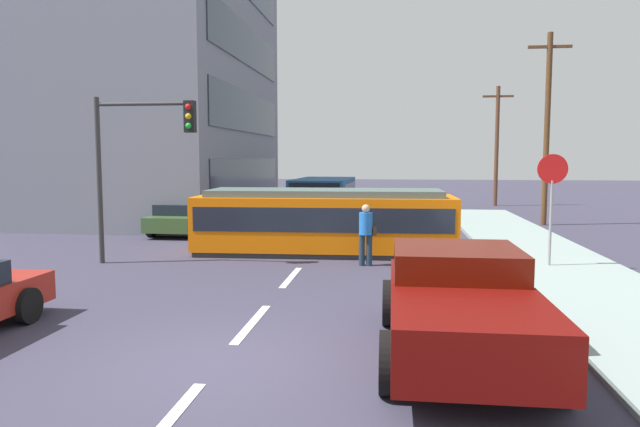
{
  "coord_description": "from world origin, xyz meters",
  "views": [
    {
      "loc": [
        2.45,
        -7.83,
        2.94
      ],
      "look_at": [
        0.24,
        9.73,
        1.22
      ],
      "focal_mm": 32.65,
      "sensor_mm": 36.0,
      "label": 1
    }
  ],
  "objects": [
    {
      "name": "ground_plane",
      "position": [
        0.0,
        10.0,
        0.0
      ],
      "size": [
        120.0,
        120.0,
        0.0
      ],
      "primitive_type": "plane",
      "color": "#373446"
    },
    {
      "name": "sidewalk_curb_right",
      "position": [
        6.8,
        6.0,
        0.07
      ],
      "size": [
        3.2,
        36.0,
        0.14
      ],
      "primitive_type": "cube",
      "color": "#8C9E99",
      "rests_on": "ground"
    },
    {
      "name": "lane_stripe_0",
      "position": [
        0.0,
        -2.0,
        0.01
      ],
      "size": [
        0.16,
        2.4,
        0.01
      ],
      "primitive_type": "cube",
      "color": "silver",
      "rests_on": "ground"
    },
    {
      "name": "lane_stripe_1",
      "position": [
        0.0,
        2.0,
        0.01
      ],
      "size": [
        0.16,
        2.4,
        0.01
      ],
      "primitive_type": "cube",
      "color": "silver",
      "rests_on": "ground"
    },
    {
      "name": "lane_stripe_2",
      "position": [
        0.0,
        6.0,
        0.01
      ],
      "size": [
        0.16,
        2.4,
        0.01
      ],
      "primitive_type": "cube",
      "color": "silver",
      "rests_on": "ground"
    },
    {
      "name": "lane_stripe_3",
      "position": [
        0.0,
        15.77,
        0.01
      ],
      "size": [
        0.16,
        2.4,
        0.01
      ],
      "primitive_type": "cube",
      "color": "silver",
      "rests_on": "ground"
    },
    {
      "name": "lane_stripe_4",
      "position": [
        0.0,
        21.77,
        0.01
      ],
      "size": [
        0.16,
        2.4,
        0.01
      ],
      "primitive_type": "cube",
      "color": "silver",
      "rests_on": "ground"
    },
    {
      "name": "corner_building",
      "position": [
        -13.36,
        20.17,
        6.4
      ],
      "size": [
        17.59,
        14.66,
        12.8
      ],
      "color": "slate",
      "rests_on": "ground"
    },
    {
      "name": "streetcar_tram",
      "position": [
        0.39,
        9.77,
        1.01
      ],
      "size": [
        7.91,
        2.8,
        1.96
      ],
      "color": "orange",
      "rests_on": "ground"
    },
    {
      "name": "city_bus",
      "position": [
        -0.85,
        19.71,
        1.1
      ],
      "size": [
        2.69,
        5.5,
        1.92
      ],
      "color": "#215490",
      "rests_on": "ground"
    },
    {
      "name": "pedestrian_crossing",
      "position": [
        1.74,
        7.8,
        0.94
      ],
      "size": [
        0.47,
        0.36,
        1.67
      ],
      "color": "#1D2F40",
      "rests_on": "ground"
    },
    {
      "name": "pickup_truck_parked",
      "position": [
        3.44,
        0.75,
        0.8
      ],
      "size": [
        2.29,
        5.01,
        1.55
      ],
      "color": "#5A0906",
      "rests_on": "ground"
    },
    {
      "name": "parked_sedan_mid",
      "position": [
        -5.49,
        13.74,
        0.62
      ],
      "size": [
        2.04,
        4.26,
        1.19
      ],
      "color": "#35552A",
      "rests_on": "ground"
    },
    {
      "name": "parked_sedan_far",
      "position": [
        -5.77,
        19.96,
        0.62
      ],
      "size": [
        2.17,
        4.06,
        1.19
      ],
      "color": "maroon",
      "rests_on": "ground"
    },
    {
      "name": "stop_sign",
      "position": [
        6.51,
        7.72,
        2.19
      ],
      "size": [
        0.76,
        0.07,
        2.88
      ],
      "color": "gray",
      "rests_on": "sidewalk_curb_right"
    },
    {
      "name": "traffic_light_mast",
      "position": [
        -4.41,
        7.27,
        3.22
      ],
      "size": [
        2.84,
        0.33,
        4.56
      ],
      "color": "#333333",
      "rests_on": "ground"
    },
    {
      "name": "utility_pole_mid",
      "position": [
        8.97,
        18.31,
        4.28
      ],
      "size": [
        1.8,
        0.24,
        8.19
      ],
      "color": "brown",
      "rests_on": "ground"
    },
    {
      "name": "utility_pole_far",
      "position": [
        8.62,
        28.44,
        3.76
      ],
      "size": [
        1.8,
        0.24,
        7.17
      ],
      "color": "brown",
      "rests_on": "ground"
    }
  ]
}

